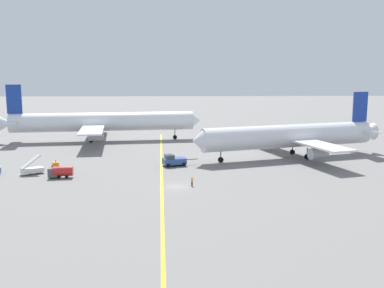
# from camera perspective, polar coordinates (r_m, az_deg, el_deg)

# --- Properties ---
(ground_plane) EXTENTS (600.00, 600.00, 0.00)m
(ground_plane) POSITION_cam_1_polar(r_m,az_deg,el_deg) (85.35, -1.99, -5.45)
(ground_plane) COLOR slate
(taxiway_stripe) EXTENTS (5.25, 119.93, 0.01)m
(taxiway_stripe) POSITION_cam_1_polar(r_m,az_deg,el_deg) (95.12, -3.88, -3.91)
(taxiway_stripe) COLOR yellow
(taxiway_stripe) RESTS_ON ground
(airliner_at_gate_left) EXTENTS (61.47, 46.29, 17.60)m
(airliner_at_gate_left) POSITION_cam_1_polar(r_m,az_deg,el_deg) (142.34, -11.37, 2.76)
(airliner_at_gate_left) COLOR white
(airliner_at_gate_left) RESTS_ON ground
(airliner_being_pushed) EXTENTS (50.59, 38.69, 16.23)m
(airliner_being_pushed) POSITION_cam_1_polar(r_m,az_deg,el_deg) (115.12, 12.38, 0.96)
(airliner_being_pushed) COLOR silver
(airliner_being_pushed) RESTS_ON ground
(pushback_tug) EXTENTS (8.47, 4.41, 2.99)m
(pushback_tug) POSITION_cam_1_polar(r_m,az_deg,el_deg) (103.39, -2.35, -2.10)
(pushback_tug) COLOR #2D4C8C
(pushback_tug) RESTS_ON ground
(gse_gpu_cart_small) EXTENTS (2.29, 2.56, 1.90)m
(gse_gpu_cart_small) POSITION_cam_1_polar(r_m,az_deg,el_deg) (105.52, -16.95, -2.54)
(gse_gpu_cart_small) COLOR orange
(gse_gpu_cart_small) RESTS_ON ground
(gse_stair_truck_yellow) EXTENTS (4.72, 4.45, 4.06)m
(gse_stair_truck_yellow) POSITION_cam_1_polar(r_m,az_deg,el_deg) (101.07, -19.66, -3.06)
(gse_stair_truck_yellow) COLOR silver
(gse_stair_truck_yellow) RESTS_ON ground
(gse_fuel_bowser_stubby) EXTENTS (5.05, 2.36, 2.40)m
(gse_fuel_bowser_stubby) POSITION_cam_1_polar(r_m,az_deg,el_deg) (95.65, -16.41, -3.38)
(gse_fuel_bowser_stubby) COLOR red
(gse_fuel_bowser_stubby) RESTS_ON ground
(ground_crew_wing_walker_right) EXTENTS (0.50, 0.36, 1.69)m
(ground_crew_wing_walker_right) POSITION_cam_1_polar(r_m,az_deg,el_deg) (85.62, -0.00, -4.79)
(ground_crew_wing_walker_right) COLOR black
(ground_crew_wing_walker_right) RESTS_ON ground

